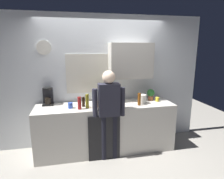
% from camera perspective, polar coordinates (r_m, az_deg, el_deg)
% --- Properties ---
extents(ground_plane, '(8.00, 8.00, 0.00)m').
position_cam_1_polar(ground_plane, '(3.71, -0.88, -19.67)').
color(ground_plane, '#9E998E').
extents(kitchen_counter, '(2.59, 0.64, 0.92)m').
position_cam_1_polar(kitchen_counter, '(3.75, -1.81, -11.32)').
color(kitchen_counter, beige).
rests_on(kitchen_counter, ground_plane).
extents(dishwasher_panel, '(0.56, 0.02, 0.83)m').
position_cam_1_polar(dishwasher_panel, '(3.46, -2.31, -14.31)').
color(dishwasher_panel, black).
rests_on(dishwasher_panel, ground_plane).
extents(back_wall_assembly, '(4.19, 0.42, 2.60)m').
position_cam_1_polar(back_wall_assembly, '(3.89, -1.97, 3.46)').
color(back_wall_assembly, silver).
rests_on(back_wall_assembly, ground_plane).
extents(coffee_maker, '(0.20, 0.20, 0.33)m').
position_cam_1_polar(coffee_maker, '(3.78, -18.56, -2.10)').
color(coffee_maker, black).
rests_on(coffee_maker, kitchen_counter).
extents(bottle_dark_sauce, '(0.06, 0.06, 0.18)m').
position_cam_1_polar(bottle_dark_sauce, '(3.50, -8.53, -3.66)').
color(bottle_dark_sauce, black).
rests_on(bottle_dark_sauce, kitchen_counter).
extents(bottle_red_vinegar, '(0.06, 0.06, 0.22)m').
position_cam_1_polar(bottle_red_vinegar, '(3.36, -9.70, -4.03)').
color(bottle_red_vinegar, maroon).
rests_on(bottle_red_vinegar, kitchen_counter).
extents(bottle_olive_oil, '(0.06, 0.06, 0.25)m').
position_cam_1_polar(bottle_olive_oil, '(3.41, -7.42, -3.48)').
color(bottle_olive_oil, olive).
rests_on(bottle_olive_oil, kitchen_counter).
extents(bottle_amber_beer, '(0.06, 0.06, 0.23)m').
position_cam_1_polar(bottle_amber_beer, '(3.58, 8.13, -2.88)').
color(bottle_amber_beer, brown).
rests_on(bottle_amber_beer, kitchen_counter).
extents(bottle_clear_soda, '(0.09, 0.09, 0.28)m').
position_cam_1_polar(bottle_clear_soda, '(3.74, -1.33, -1.70)').
color(bottle_clear_soda, '#2D8C33').
rests_on(bottle_clear_soda, kitchen_counter).
extents(cup_terracotta_mug, '(0.08, 0.08, 0.09)m').
position_cam_1_polar(cup_terracotta_mug, '(3.61, 2.52, -3.76)').
color(cup_terracotta_mug, '#B26647').
rests_on(cup_terracotta_mug, kitchen_counter).
extents(cup_yellow_cup, '(0.07, 0.07, 0.08)m').
position_cam_1_polar(cup_yellow_cup, '(3.91, 13.37, -2.87)').
color(cup_yellow_cup, yellow).
rests_on(cup_yellow_cup, kitchen_counter).
extents(cup_blue_mug, '(0.08, 0.08, 0.10)m').
position_cam_1_polar(cup_blue_mug, '(3.47, -12.32, -4.67)').
color(cup_blue_mug, '#3351B2').
rests_on(cup_blue_mug, kitchen_counter).
extents(mixing_bowl, '(0.22, 0.22, 0.08)m').
position_cam_1_polar(mixing_bowl, '(3.51, -3.13, -4.34)').
color(mixing_bowl, orange).
rests_on(mixing_bowl, kitchen_counter).
extents(potted_plant, '(0.15, 0.15, 0.23)m').
position_cam_1_polar(potted_plant, '(3.95, 11.50, -1.29)').
color(potted_plant, '#9E5638').
rests_on(potted_plant, kitchen_counter).
extents(storage_canister, '(0.14, 0.14, 0.17)m').
position_cam_1_polar(storage_canister, '(3.71, 9.10, -2.82)').
color(storage_canister, silver).
rests_on(storage_canister, kitchen_counter).
extents(person_at_sink, '(0.57, 0.22, 1.60)m').
position_cam_1_polar(person_at_sink, '(3.30, -0.93, -5.60)').
color(person_at_sink, black).
rests_on(person_at_sink, ground_plane).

